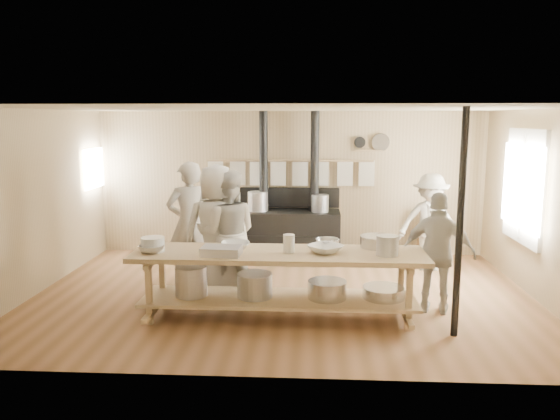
{
  "coord_description": "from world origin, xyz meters",
  "views": [
    {
      "loc": [
        0.39,
        -7.41,
        2.47
      ],
      "look_at": [
        -0.05,
        0.2,
        1.19
      ],
      "focal_mm": 35.0,
      "sensor_mm": 36.0,
      "label": 1
    }
  ],
  "objects_px": {
    "cook_far_left": "(189,223)",
    "chair": "(430,246)",
    "prep_table": "(278,278)",
    "cook_by_window": "(430,222)",
    "roasting_pan": "(221,251)",
    "cook_left": "(227,234)",
    "cook_right": "(438,253)",
    "cook_center": "(217,231)",
    "stove": "(288,229)"
  },
  "relations": [
    {
      "from": "roasting_pan",
      "to": "cook_right",
      "type": "bearing_deg",
      "value": 10.93
    },
    {
      "from": "cook_by_window",
      "to": "cook_center",
      "type": "bearing_deg",
      "value": -155.84
    },
    {
      "from": "cook_left",
      "to": "cook_center",
      "type": "height_order",
      "value": "cook_center"
    },
    {
      "from": "stove",
      "to": "cook_by_window",
      "type": "relative_size",
      "value": 1.63
    },
    {
      "from": "roasting_pan",
      "to": "prep_table",
      "type": "bearing_deg",
      "value": 16.39
    },
    {
      "from": "cook_far_left",
      "to": "chair",
      "type": "bearing_deg",
      "value": 173.65
    },
    {
      "from": "cook_right",
      "to": "cook_by_window",
      "type": "relative_size",
      "value": 0.98
    },
    {
      "from": "cook_far_left",
      "to": "cook_center",
      "type": "distance_m",
      "value": 0.75
    },
    {
      "from": "cook_left",
      "to": "cook_by_window",
      "type": "relative_size",
      "value": 1.12
    },
    {
      "from": "cook_left",
      "to": "cook_center",
      "type": "relative_size",
      "value": 0.96
    },
    {
      "from": "cook_left",
      "to": "chair",
      "type": "relative_size",
      "value": 1.88
    },
    {
      "from": "cook_right",
      "to": "roasting_pan",
      "type": "height_order",
      "value": "cook_right"
    },
    {
      "from": "stove",
      "to": "cook_right",
      "type": "height_order",
      "value": "stove"
    },
    {
      "from": "prep_table",
      "to": "stove",
      "type": "bearing_deg",
      "value": 89.96
    },
    {
      "from": "cook_left",
      "to": "cook_right",
      "type": "bearing_deg",
      "value": 165.2
    },
    {
      "from": "cook_left",
      "to": "cook_by_window",
      "type": "bearing_deg",
      "value": -158.2
    },
    {
      "from": "prep_table",
      "to": "cook_far_left",
      "type": "relative_size",
      "value": 1.94
    },
    {
      "from": "stove",
      "to": "roasting_pan",
      "type": "xyz_separation_m",
      "value": [
        -0.67,
        -3.21,
        0.38
      ]
    },
    {
      "from": "stove",
      "to": "cook_right",
      "type": "bearing_deg",
      "value": -53.25
    },
    {
      "from": "cook_left",
      "to": "prep_table",
      "type": "bearing_deg",
      "value": 127.96
    },
    {
      "from": "cook_far_left",
      "to": "roasting_pan",
      "type": "xyz_separation_m",
      "value": [
        0.74,
        -1.58,
        -0.02
      ]
    },
    {
      "from": "stove",
      "to": "chair",
      "type": "relative_size",
      "value": 2.74
    },
    {
      "from": "cook_far_left",
      "to": "cook_center",
      "type": "height_order",
      "value": "cook_center"
    },
    {
      "from": "prep_table",
      "to": "chair",
      "type": "relative_size",
      "value": 3.8
    },
    {
      "from": "cook_center",
      "to": "cook_far_left",
      "type": "bearing_deg",
      "value": -53.98
    },
    {
      "from": "stove",
      "to": "cook_center",
      "type": "distance_m",
      "value": 2.4
    },
    {
      "from": "cook_center",
      "to": "cook_right",
      "type": "distance_m",
      "value": 2.96
    },
    {
      "from": "cook_by_window",
      "to": "chair",
      "type": "xyz_separation_m",
      "value": [
        0.14,
        0.51,
        -0.52
      ]
    },
    {
      "from": "stove",
      "to": "cook_far_left",
      "type": "distance_m",
      "value": 2.2
    },
    {
      "from": "cook_left",
      "to": "roasting_pan",
      "type": "distance_m",
      "value": 1.04
    },
    {
      "from": "stove",
      "to": "roasting_pan",
      "type": "height_order",
      "value": "stove"
    },
    {
      "from": "prep_table",
      "to": "cook_right",
      "type": "distance_m",
      "value": 2.06
    },
    {
      "from": "cook_left",
      "to": "chair",
      "type": "height_order",
      "value": "cook_left"
    },
    {
      "from": "cook_far_left",
      "to": "cook_by_window",
      "type": "height_order",
      "value": "cook_far_left"
    },
    {
      "from": "chair",
      "to": "cook_far_left",
      "type": "bearing_deg",
      "value": -144.11
    },
    {
      "from": "chair",
      "to": "cook_left",
      "type": "bearing_deg",
      "value": -132.89
    },
    {
      "from": "roasting_pan",
      "to": "chair",
      "type": "bearing_deg",
      "value": 44.2
    },
    {
      "from": "prep_table",
      "to": "cook_far_left",
      "type": "bearing_deg",
      "value": 135.56
    },
    {
      "from": "cook_center",
      "to": "roasting_pan",
      "type": "distance_m",
      "value": 1.06
    },
    {
      "from": "cook_left",
      "to": "cook_right",
      "type": "relative_size",
      "value": 1.14
    },
    {
      "from": "cook_center",
      "to": "roasting_pan",
      "type": "xyz_separation_m",
      "value": [
        0.23,
        -1.03,
        -0.03
      ]
    },
    {
      "from": "chair",
      "to": "prep_table",
      "type": "bearing_deg",
      "value": -115.79
    },
    {
      "from": "prep_table",
      "to": "cook_center",
      "type": "height_order",
      "value": "cook_center"
    },
    {
      "from": "chair",
      "to": "cook_center",
      "type": "bearing_deg",
      "value": -133.91
    },
    {
      "from": "cook_by_window",
      "to": "roasting_pan",
      "type": "height_order",
      "value": "cook_by_window"
    },
    {
      "from": "prep_table",
      "to": "cook_center",
      "type": "xyz_separation_m",
      "value": [
        -0.9,
        0.84,
        0.41
      ]
    },
    {
      "from": "cook_left",
      "to": "cook_right",
      "type": "xyz_separation_m",
      "value": [
        2.78,
        -0.52,
        -0.11
      ]
    },
    {
      "from": "cook_left",
      "to": "chair",
      "type": "distance_m",
      "value": 3.87
    },
    {
      "from": "chair",
      "to": "roasting_pan",
      "type": "distance_m",
      "value": 4.44
    },
    {
      "from": "cook_far_left",
      "to": "chair",
      "type": "distance_m",
      "value": 4.22
    }
  ]
}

